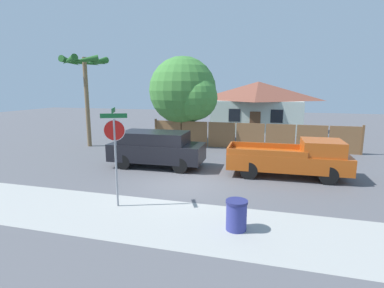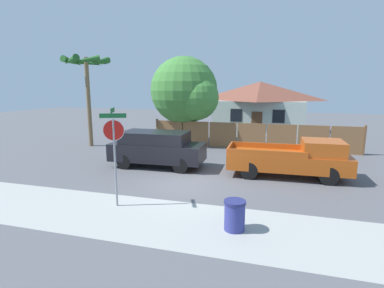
{
  "view_description": "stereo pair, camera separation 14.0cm",
  "coord_description": "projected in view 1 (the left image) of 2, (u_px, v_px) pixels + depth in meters",
  "views": [
    {
      "loc": [
        3.58,
        -11.7,
        4.05
      ],
      "look_at": [
        0.17,
        0.71,
        1.6
      ],
      "focal_mm": 28.0,
      "sensor_mm": 36.0,
      "label": 1
    },
    {
      "loc": [
        3.72,
        -11.66,
        4.05
      ],
      "look_at": [
        0.17,
        0.71,
        1.6
      ],
      "focal_mm": 28.0,
      "sensor_mm": 36.0,
      "label": 2
    }
  ],
  "objects": [
    {
      "name": "orange_pickup",
      "position": [
        293.0,
        158.0,
        13.61
      ],
      "size": [
        5.38,
        2.04,
        1.75
      ],
      "rotation": [
        0.0,
        0.0,
        0.03
      ],
      "color": "#B74C14",
      "rests_on": "ground"
    },
    {
      "name": "oak_tree",
      "position": [
        185.0,
        92.0,
        21.21
      ],
      "size": [
        5.02,
        4.78,
        6.21
      ],
      "color": "brown",
      "rests_on": "ground"
    },
    {
      "name": "wooden_fence",
      "position": [
        250.0,
        136.0,
        19.79
      ],
      "size": [
        13.49,
        0.12,
        1.82
      ],
      "color": "brown",
      "rests_on": "ground"
    },
    {
      "name": "palm_tree",
      "position": [
        85.0,
        69.0,
        19.95
      ],
      "size": [
        2.98,
        3.2,
        6.09
      ],
      "color": "brown",
      "rests_on": "ground"
    },
    {
      "name": "trash_bin",
      "position": [
        236.0,
        215.0,
        8.57
      ],
      "size": [
        0.63,
        0.63,
        0.89
      ],
      "color": "navy",
      "rests_on": "ground"
    },
    {
      "name": "house",
      "position": [
        258.0,
        105.0,
        28.31
      ],
      "size": [
        8.51,
        6.61,
        4.57
      ],
      "color": "#B2C1B7",
      "rests_on": "ground"
    },
    {
      "name": "stop_sign",
      "position": [
        115.0,
        141.0,
        9.94
      ],
      "size": [
        0.81,
        0.73,
        3.39
      ],
      "rotation": [
        0.0,
        0.0,
        0.4
      ],
      "color": "gray",
      "rests_on": "ground"
    },
    {
      "name": "ground_plane",
      "position": [
        184.0,
        184.0,
        12.77
      ],
      "size": [
        80.0,
        80.0,
        0.0
      ],
      "primitive_type": "plane",
      "color": "#56565B"
    },
    {
      "name": "red_suv",
      "position": [
        157.0,
        148.0,
        15.31
      ],
      "size": [
        4.81,
        2.06,
        1.83
      ],
      "rotation": [
        0.0,
        0.0,
        0.03
      ],
      "color": "black",
      "rests_on": "ground"
    },
    {
      "name": "sidewalk_strip",
      "position": [
        150.0,
        219.0,
        9.36
      ],
      "size": [
        36.0,
        3.2,
        0.01
      ],
      "color": "#A3A39E",
      "rests_on": "ground"
    }
  ]
}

